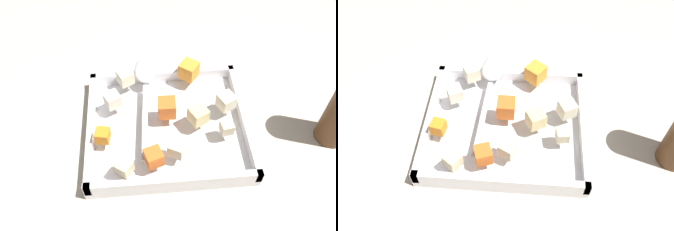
% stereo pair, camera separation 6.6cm
% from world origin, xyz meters
% --- Properties ---
extents(ground_plane, '(4.00, 4.00, 0.00)m').
position_xyz_m(ground_plane, '(0.00, 0.00, 0.00)').
color(ground_plane, '#BCB29E').
extents(baking_dish, '(0.31, 0.27, 0.04)m').
position_xyz_m(baking_dish, '(-0.00, 0.01, 0.01)').
color(baking_dish, silver).
rests_on(baking_dish, ground_plane).
extents(carrot_chunk_heap_top, '(0.03, 0.03, 0.03)m').
position_xyz_m(carrot_chunk_heap_top, '(0.00, -0.00, 0.06)').
color(carrot_chunk_heap_top, orange).
rests_on(carrot_chunk_heap_top, baking_dish).
extents(carrot_chunk_rim_edge, '(0.03, 0.03, 0.02)m').
position_xyz_m(carrot_chunk_rim_edge, '(0.12, 0.05, 0.05)').
color(carrot_chunk_rim_edge, orange).
rests_on(carrot_chunk_rim_edge, baking_dish).
extents(carrot_chunk_far_left, '(0.04, 0.04, 0.03)m').
position_xyz_m(carrot_chunk_far_left, '(0.03, 0.11, 0.05)').
color(carrot_chunk_far_left, orange).
rests_on(carrot_chunk_far_left, baking_dish).
extents(carrot_chunk_corner_nw, '(0.05, 0.05, 0.03)m').
position_xyz_m(carrot_chunk_corner_nw, '(-0.05, -0.10, 0.06)').
color(carrot_chunk_corner_nw, orange).
rests_on(carrot_chunk_corner_nw, baking_dish).
extents(potato_chunk_corner_se, '(0.03, 0.03, 0.02)m').
position_xyz_m(potato_chunk_corner_se, '(-0.11, 0.05, 0.05)').
color(potato_chunk_corner_se, beige).
rests_on(potato_chunk_corner_se, baking_dish).
extents(potato_chunk_near_left, '(0.04, 0.04, 0.03)m').
position_xyz_m(potato_chunk_near_left, '(0.08, 0.12, 0.05)').
color(potato_chunk_near_left, beige).
rests_on(potato_chunk_near_left, baking_dish).
extents(potato_chunk_back_center, '(0.04, 0.04, 0.03)m').
position_xyz_m(potato_chunk_back_center, '(-0.06, 0.02, 0.06)').
color(potato_chunk_back_center, '#E0CC89').
rests_on(potato_chunk_back_center, baking_dish).
extents(potato_chunk_mid_left, '(0.04, 0.04, 0.03)m').
position_xyz_m(potato_chunk_mid_left, '(0.08, -0.09, 0.05)').
color(potato_chunk_mid_left, beige).
rests_on(potato_chunk_mid_left, baking_dish).
extents(potato_chunk_far_right, '(0.04, 0.04, 0.03)m').
position_xyz_m(potato_chunk_far_right, '(-0.12, -0.01, 0.06)').
color(potato_chunk_far_right, beige).
rests_on(potato_chunk_far_right, baking_dish).
extents(parsnip_chunk_front_center, '(0.04, 0.04, 0.03)m').
position_xyz_m(parsnip_chunk_front_center, '(-0.01, 0.09, 0.05)').
color(parsnip_chunk_front_center, beige).
rests_on(parsnip_chunk_front_center, baking_dish).
extents(parsnip_chunk_corner_sw, '(0.04, 0.04, 0.03)m').
position_xyz_m(parsnip_chunk_corner_sw, '(0.10, -0.03, 0.05)').
color(parsnip_chunk_corner_sw, silver).
rests_on(parsnip_chunk_corner_sw, baking_dish).
extents(serving_spoon, '(0.05, 0.26, 0.02)m').
position_xyz_m(serving_spoon, '(0.04, -0.10, 0.05)').
color(serving_spoon, silver).
rests_on(serving_spoon, baking_dish).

